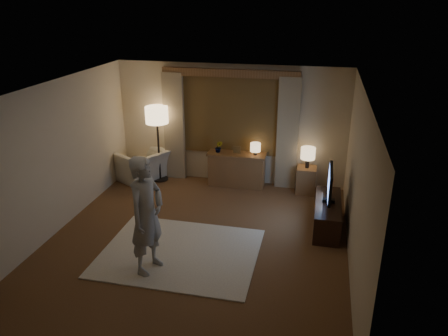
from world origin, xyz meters
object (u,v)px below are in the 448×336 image
(armchair, at_px, (142,165))
(side_table, at_px, (306,180))
(sideboard, at_px, (237,170))
(tv_stand, at_px, (327,215))
(person, at_px, (147,215))

(armchair, relative_size, side_table, 1.82)
(armchair, xyz_separation_m, side_table, (3.66, 0.08, -0.05))
(sideboard, distance_m, armchair, 2.16)
(tv_stand, xyz_separation_m, person, (-2.61, -1.94, 0.68))
(side_table, relative_size, tv_stand, 0.40)
(armchair, height_order, person, person)
(side_table, height_order, person, person)
(tv_stand, height_order, person, person)
(tv_stand, bearing_deg, sideboard, 142.68)
(side_table, height_order, tv_stand, side_table)
(sideboard, relative_size, side_table, 2.14)
(tv_stand, distance_m, person, 3.32)
(sideboard, height_order, side_table, sideboard)
(person, bearing_deg, armchair, 39.46)
(armchair, bearing_deg, side_table, 119.93)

